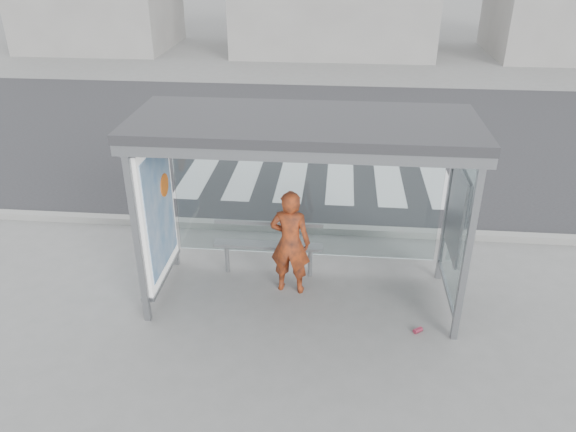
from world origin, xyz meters
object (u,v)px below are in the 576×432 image
Objects in this scene: bus_shelter at (274,165)px; soda_can at (418,330)px; person at (290,242)px; bench at (268,244)px.

bus_shelter is 2.83m from soda_can.
person reaches higher than soda_can.
bench is (-0.17, 0.52, -1.48)m from bus_shelter.
soda_can is at bearing -19.84° from bus_shelter.
person is 13.02× the size of soda_can.
bus_shelter is 35.41× the size of soda_can.
soda_can is (1.74, -0.82, -0.75)m from person.
bus_shelter is 1.58m from bench.
bus_shelter reaches higher than bench.
person is 0.61m from bench.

